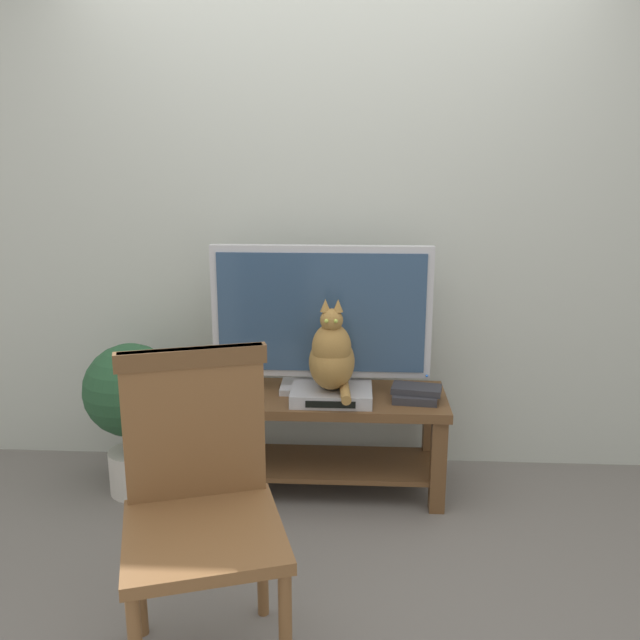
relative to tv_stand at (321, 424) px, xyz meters
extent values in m
plane|color=slate|center=(0.03, -0.61, -0.34)|extent=(12.00, 12.00, 0.00)
cube|color=#B7BCB2|center=(0.03, 0.40, 1.06)|extent=(7.00, 0.12, 2.80)
cube|color=brown|center=(0.00, 0.00, 0.13)|extent=(1.19, 0.45, 0.04)
cube|color=brown|center=(-0.55, -0.18, -0.12)|extent=(0.07, 0.07, 0.45)
cube|color=brown|center=(0.55, -0.18, -0.12)|extent=(0.07, 0.07, 0.45)
cube|color=brown|center=(-0.55, 0.18, -0.12)|extent=(0.07, 0.07, 0.45)
cube|color=brown|center=(0.55, 0.18, -0.12)|extent=(0.07, 0.07, 0.45)
cube|color=brown|center=(0.00, 0.00, -0.21)|extent=(1.09, 0.37, 0.02)
cube|color=#B7B7BC|center=(0.00, 0.06, 0.17)|extent=(0.39, 0.20, 0.03)
cube|color=#B7B7BC|center=(0.00, 0.06, 0.20)|extent=(0.06, 0.04, 0.05)
cube|color=#B7B7BC|center=(0.00, 0.06, 0.54)|extent=(1.04, 0.05, 0.63)
cube|color=navy|center=(0.00, 0.03, 0.54)|extent=(0.97, 0.01, 0.56)
sphere|color=#2672F2|center=(0.50, 0.03, 0.24)|extent=(0.01, 0.01, 0.01)
cube|color=#ADADB2|center=(0.06, -0.07, 0.18)|extent=(0.37, 0.27, 0.06)
cube|color=black|center=(0.06, -0.21, 0.18)|extent=(0.22, 0.01, 0.03)
ellipsoid|color=olive|center=(0.06, -0.07, 0.34)|extent=(0.21, 0.30, 0.25)
ellipsoid|color=olive|center=(0.06, -0.10, 0.42)|extent=(0.18, 0.19, 0.22)
sphere|color=olive|center=(0.06, -0.12, 0.55)|extent=(0.10, 0.10, 0.10)
cone|color=olive|center=(0.03, -0.12, 0.61)|extent=(0.05, 0.05, 0.06)
cone|color=olive|center=(0.08, -0.12, 0.61)|extent=(0.05, 0.05, 0.06)
sphere|color=#B2C64C|center=(0.03, -0.17, 0.56)|extent=(0.02, 0.02, 0.02)
sphere|color=#B2C64C|center=(0.08, -0.17, 0.56)|extent=(0.02, 0.02, 0.02)
cylinder|color=olive|center=(0.12, -0.17, 0.23)|extent=(0.06, 0.24, 0.04)
cylinder|color=brown|center=(-0.03, -1.33, -0.11)|extent=(0.04, 0.04, 0.46)
cylinder|color=brown|center=(-0.56, -1.05, -0.11)|extent=(0.04, 0.04, 0.46)
cylinder|color=brown|center=(-0.15, -0.93, -0.11)|extent=(0.04, 0.04, 0.46)
cube|color=brown|center=(-0.29, -1.19, 0.14)|extent=(0.60, 0.60, 0.04)
cube|color=brown|center=(-0.36, -0.98, 0.41)|extent=(0.45, 0.17, 0.51)
cube|color=brown|center=(-0.36, -0.98, 0.64)|extent=(0.47, 0.19, 0.06)
cube|color=#2D2D33|center=(0.44, -0.05, 0.17)|extent=(0.22, 0.19, 0.04)
cube|color=#2D2D33|center=(0.45, -0.04, 0.20)|extent=(0.24, 0.16, 0.03)
cylinder|color=beige|center=(-0.89, -0.07, -0.23)|extent=(0.26, 0.26, 0.21)
cylinder|color=#332319|center=(-0.89, -0.07, -0.14)|extent=(0.24, 0.24, 0.02)
cylinder|color=#4C3823|center=(-0.89, -0.07, -0.06)|extent=(0.04, 0.04, 0.13)
sphere|color=#234C2D|center=(-0.89, -0.07, 0.18)|extent=(0.44, 0.44, 0.44)
camera|label=1|loc=(0.16, -2.98, 1.27)|focal=37.39mm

